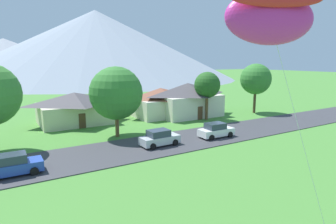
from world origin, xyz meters
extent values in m
cube|color=#38383D|center=(0.00, 28.63, 0.04)|extent=(160.00, 7.67, 0.08)
cone|color=#8E939E|center=(-4.51, 155.36, 9.19)|extent=(91.35, 91.35, 18.39)
cone|color=gray|center=(32.88, 138.62, 15.69)|extent=(128.37, 128.37, 31.37)
cone|color=gray|center=(38.36, 171.40, 14.69)|extent=(107.38, 107.38, 29.38)
cube|color=beige|center=(16.16, 40.15, 1.72)|extent=(9.87, 6.66, 3.43)
pyramid|color=#474247|center=(16.16, 40.15, 4.38)|extent=(10.66, 7.19, 1.89)
cube|color=brown|center=(16.16, 36.80, 1.00)|extent=(0.90, 0.06, 2.00)
cube|color=beige|center=(-0.66, 44.09, 1.42)|extent=(9.57, 7.39, 2.85)
pyramid|color=#474247|center=(-0.66, 44.09, 3.63)|extent=(10.34, 7.98, 1.57)
cube|color=brown|center=(-0.66, 40.37, 1.00)|extent=(0.90, 0.06, 2.00)
cube|color=beige|center=(12.50, 42.55, 1.46)|extent=(8.55, 7.18, 2.91)
pyramid|color=brown|center=(12.50, 42.55, 3.71)|extent=(9.23, 7.76, 1.60)
cube|color=brown|center=(12.50, 38.94, 1.00)|extent=(0.90, 0.06, 2.00)
cylinder|color=#4C3823|center=(27.51, 36.47, 1.92)|extent=(0.44, 0.44, 3.84)
sphere|color=#33752D|center=(27.51, 36.47, 5.77)|extent=(5.15, 5.15, 5.15)
cylinder|color=brown|center=(17.00, 36.33, 1.90)|extent=(0.44, 0.44, 3.80)
sphere|color=#23561E|center=(17.00, 36.33, 5.26)|extent=(3.90, 3.90, 3.90)
cylinder|color=brown|center=(1.76, 34.07, 1.43)|extent=(0.44, 0.44, 2.86)
sphere|color=#33752D|center=(1.76, 34.07, 5.17)|extent=(6.17, 6.17, 6.17)
cube|color=white|center=(11.45, 27.63, 0.68)|extent=(4.26, 1.94, 0.80)
cube|color=#2D3847|center=(11.30, 27.64, 1.42)|extent=(2.25, 1.66, 0.68)
cylinder|color=black|center=(12.83, 28.50, 0.40)|extent=(0.65, 0.26, 0.64)
cylinder|color=black|center=(12.77, 26.66, 0.40)|extent=(0.65, 0.26, 0.64)
cylinder|color=black|center=(10.13, 28.60, 0.40)|extent=(0.65, 0.26, 0.64)
cylinder|color=black|center=(10.07, 26.76, 0.40)|extent=(0.65, 0.26, 0.64)
cube|color=#2847A8|center=(-9.53, 27.26, 0.68)|extent=(4.22, 1.85, 0.80)
cube|color=#2D3847|center=(-9.68, 27.26, 1.42)|extent=(2.22, 1.61, 0.68)
cylinder|color=black|center=(-8.17, 28.16, 0.40)|extent=(0.64, 0.25, 0.64)
cylinder|color=black|center=(-8.19, 26.32, 0.40)|extent=(0.64, 0.25, 0.64)
cube|color=#B7BCC1|center=(4.18, 28.17, 0.68)|extent=(4.25, 1.91, 0.80)
cube|color=#2D3847|center=(4.03, 28.16, 1.42)|extent=(2.24, 1.64, 0.68)
cylinder|color=black|center=(5.50, 29.12, 0.40)|extent=(0.65, 0.26, 0.64)
cylinder|color=black|center=(5.55, 27.29, 0.40)|extent=(0.65, 0.26, 0.64)
cylinder|color=black|center=(2.80, 29.05, 0.40)|extent=(0.65, 0.26, 0.64)
cylinder|color=black|center=(2.85, 27.21, 0.40)|extent=(0.65, 0.26, 0.64)
ellipsoid|color=#D12D9E|center=(-0.66, 10.76, 10.66)|extent=(4.01, 3.04, 2.40)
cylinder|color=silver|center=(0.44, 9.78, 6.11)|extent=(2.22, 1.99, 9.12)
camera|label=1|loc=(-10.32, 2.65, 9.03)|focal=30.82mm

